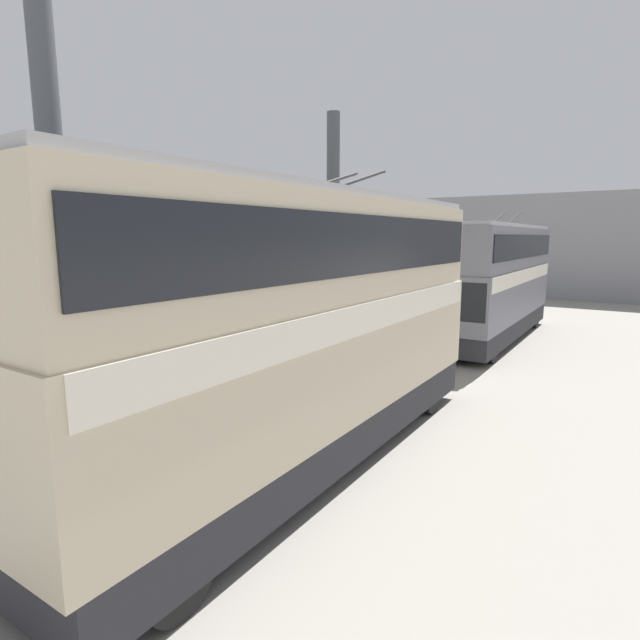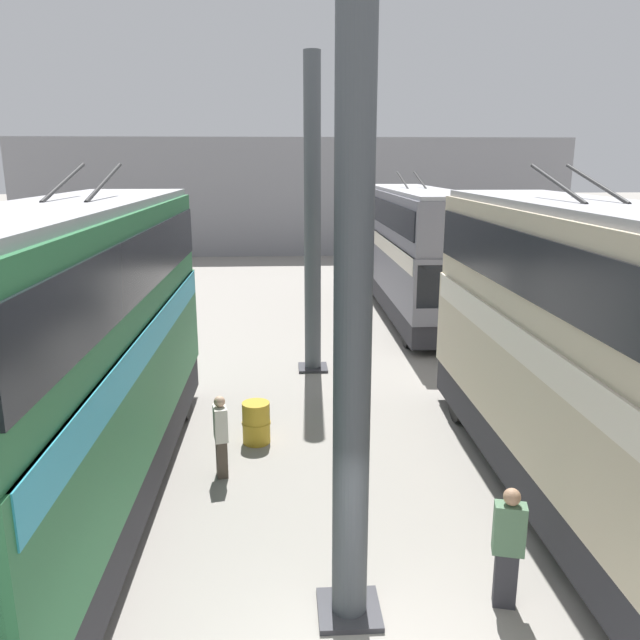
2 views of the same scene
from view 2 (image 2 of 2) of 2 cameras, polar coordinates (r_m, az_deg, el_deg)
name	(u,v)px [view 2 (image 2 of 2)]	position (r m, az deg, el deg)	size (l,w,h in m)	color
depot_back_wall	(296,198)	(40.88, -2.25, 11.12)	(0.50, 36.00, 7.49)	gray
support_column_near	(353,306)	(7.45, 3.04, 1.28)	(0.85, 0.85, 8.81)	#42474C
support_column_far	(312,224)	(17.64, -0.69, 8.80)	(0.85, 0.85, 8.81)	#42474C
bus_left_near	(600,347)	(11.16, 24.24, -2.28)	(11.31, 2.54, 5.92)	black
bus_left_far	(416,245)	(24.59, 8.80, 6.77)	(11.30, 2.54, 5.58)	black
bus_right_far	(73,344)	(11.08, -21.67, -2.06)	(11.16, 2.54, 5.94)	black
person_by_left_row	(508,544)	(9.29, 16.81, -19.05)	(0.34, 0.47, 1.77)	#2D2D33
person_aisle_midway	(348,367)	(16.00, 2.57, -4.29)	(0.45, 0.48, 1.65)	#473D33
person_by_right_row	(221,434)	(12.33, -9.05, -10.29)	(0.46, 0.32, 1.65)	#473D33
oil_drum	(256,423)	(13.79, -5.85, -9.31)	(0.63, 0.63, 0.92)	#B28E23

